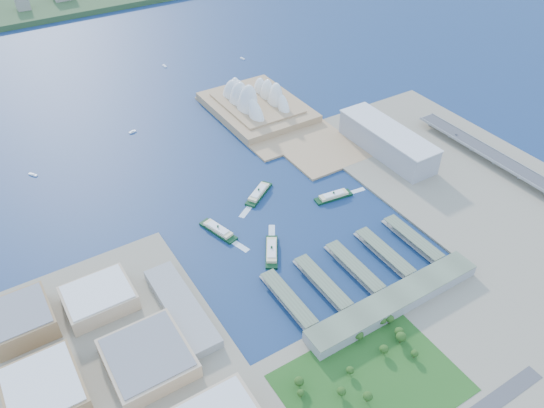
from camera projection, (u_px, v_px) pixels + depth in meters
ground at (303, 235)px, 608.55m from camera, size 3000.00×3000.00×0.00m
south_land at (438, 369)px, 468.58m from camera, size 720.00×180.00×3.00m
east_land at (481, 190)px, 673.89m from camera, size 240.00×500.00×3.00m
peninsula at (265, 115)px, 824.26m from camera, size 135.00×220.00×3.00m
opera_house at (257, 93)px, 817.41m from camera, size 134.00×180.00×58.00m
toaster_building at (387, 141)px, 729.45m from camera, size 45.00×155.00×35.00m
expressway at (520, 174)px, 687.47m from camera, size 26.00×340.00×11.85m
west_buildings at (108, 373)px, 448.38m from camera, size 200.00×280.00×27.00m
ferry_wharves at (354, 268)px, 561.79m from camera, size 184.00×90.00×9.30m
terminal_building at (394, 301)px, 519.76m from camera, size 200.00×28.00×12.00m
park at (372, 378)px, 451.05m from camera, size 150.00×110.00×16.00m
ferry_a at (218, 229)px, 610.17m from camera, size 26.81×53.23×9.76m
ferry_b at (259, 192)px, 664.81m from camera, size 51.11×39.92×9.91m
ferry_c at (272, 250)px, 582.90m from camera, size 38.49×50.42×9.71m
ferry_d at (334, 195)px, 660.41m from camera, size 50.64×18.35×9.36m
boat_a at (33, 174)px, 700.88m from camera, size 9.88×12.41×2.48m
boat_b at (132, 132)px, 786.08m from camera, size 11.27×5.66×2.91m
boat_c at (242, 58)px, 994.00m from camera, size 5.46×11.66×2.53m
boat_e at (165, 66)px, 967.54m from camera, size 4.03×11.62×2.82m
car_c at (457, 135)px, 751.91m from camera, size 1.67×4.12×1.20m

